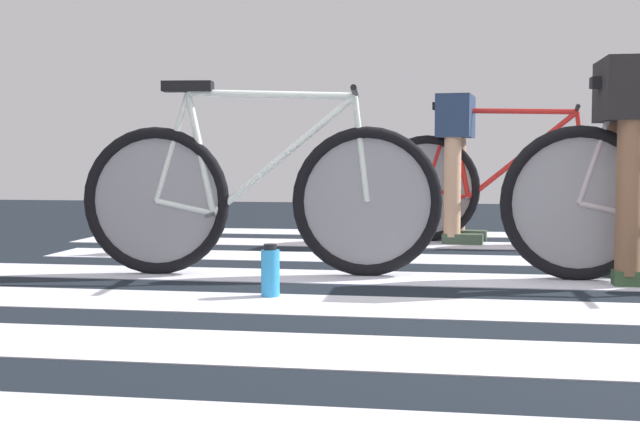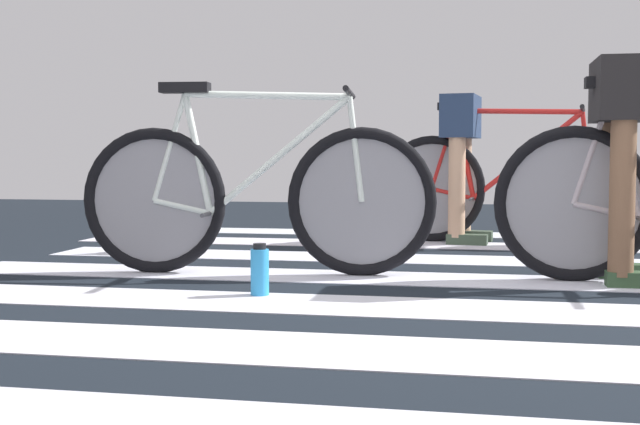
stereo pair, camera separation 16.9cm
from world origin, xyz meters
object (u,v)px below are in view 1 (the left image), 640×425
at_px(bicycle_3_of_3, 503,185).
at_px(traffic_cone, 163,218).
at_px(cyclist_2_of_3, 625,138).
at_px(cyclist_3_of_3, 456,147).
at_px(water_bottle, 270,272).
at_px(bicycle_1_of_3, 260,196).

distance_m(bicycle_3_of_3, traffic_cone, 2.21).
relative_size(cyclist_2_of_3, traffic_cone, 2.28).
bearing_deg(cyclist_3_of_3, water_bottle, -100.95).
relative_size(cyclist_3_of_3, water_bottle, 4.49).
bearing_deg(bicycle_1_of_3, bicycle_3_of_3, 48.24).
relative_size(cyclist_2_of_3, water_bottle, 4.64).
bearing_deg(cyclist_3_of_3, cyclist_2_of_3, -58.79).
distance_m(bicycle_1_of_3, cyclist_3_of_3, 1.98).
xyz_separation_m(water_bottle, traffic_cone, (-0.95, 1.40, 0.11)).
bearing_deg(traffic_cone, cyclist_3_of_3, 28.38).
distance_m(cyclist_3_of_3, water_bottle, 2.50).
relative_size(bicycle_1_of_3, cyclist_2_of_3, 1.71).
bearing_deg(water_bottle, cyclist_3_of_3, 71.90).
height_order(bicycle_1_of_3, traffic_cone, bicycle_1_of_3).
xyz_separation_m(cyclist_2_of_3, cyclist_3_of_3, (-0.74, 1.66, -0.02)).
relative_size(cyclist_2_of_3, bicycle_3_of_3, 0.58).
relative_size(bicycle_3_of_3, traffic_cone, 3.89).
bearing_deg(bicycle_1_of_3, water_bottle, -78.41).
height_order(cyclist_2_of_3, traffic_cone, cyclist_2_of_3).
bearing_deg(bicycle_1_of_3, cyclist_3_of_3, 56.16).
bearing_deg(water_bottle, traffic_cone, 124.20).
bearing_deg(bicycle_3_of_3, cyclist_3_of_3, -180.00).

